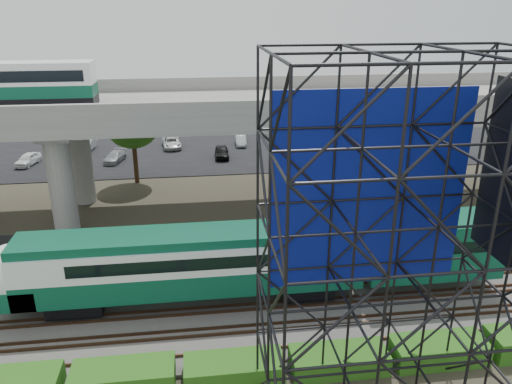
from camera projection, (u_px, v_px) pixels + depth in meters
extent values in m
plane|color=#474233|center=(209.00, 325.00, 27.14)|extent=(140.00, 140.00, 0.00)
cube|color=slate|center=(207.00, 303.00, 28.95)|extent=(90.00, 12.00, 0.20)
cube|color=black|center=(203.00, 239.00, 36.86)|extent=(90.00, 5.00, 0.08)
cube|color=black|center=(197.00, 151.00, 58.64)|extent=(90.00, 18.00, 0.08)
cube|color=#4A617A|center=(195.00, 113.00, 79.05)|extent=(140.00, 40.00, 0.03)
cube|color=#472D1E|center=(211.00, 353.00, 24.51)|extent=(90.00, 0.08, 0.16)
cube|color=#472D1E|center=(210.00, 335.00, 25.85)|extent=(90.00, 0.08, 0.16)
cube|color=#472D1E|center=(209.00, 328.00, 26.37)|extent=(90.00, 0.08, 0.16)
cube|color=#472D1E|center=(208.00, 313.00, 27.70)|extent=(90.00, 0.08, 0.16)
cube|color=#472D1E|center=(208.00, 307.00, 28.22)|extent=(90.00, 0.08, 0.16)
cube|color=#472D1E|center=(207.00, 293.00, 29.56)|extent=(90.00, 0.08, 0.16)
cube|color=#472D1E|center=(207.00, 288.00, 30.08)|extent=(90.00, 0.08, 0.16)
cube|color=#472D1E|center=(206.00, 276.00, 31.41)|extent=(90.00, 0.08, 0.16)
cube|color=#472D1E|center=(205.00, 272.00, 31.93)|extent=(90.00, 0.08, 0.16)
cube|color=#472D1E|center=(205.00, 261.00, 33.27)|extent=(90.00, 0.08, 0.16)
cube|color=black|center=(77.00, 301.00, 27.83)|extent=(3.00, 2.20, 0.90)
cube|color=black|center=(305.00, 285.00, 29.39)|extent=(3.00, 2.20, 0.90)
cube|color=#0B4E35|center=(193.00, 275.00, 28.21)|extent=(19.00, 3.00, 1.40)
cube|color=white|center=(192.00, 253.00, 27.69)|extent=(19.00, 3.00, 1.50)
cube|color=#0B4E35|center=(191.00, 236.00, 27.34)|extent=(19.00, 2.60, 0.50)
cube|color=black|center=(210.00, 251.00, 27.79)|extent=(15.00, 3.06, 0.70)
ellipsoid|color=white|center=(15.00, 272.00, 26.74)|extent=(3.60, 3.00, 3.20)
cube|color=#0B4E35|center=(18.00, 289.00, 27.12)|extent=(2.60, 3.00, 1.10)
cube|color=#0B4E35|center=(430.00, 245.00, 29.53)|extent=(8.00, 3.00, 3.40)
cube|color=#9E9B93|center=(197.00, 110.00, 38.92)|extent=(80.00, 12.00, 1.20)
cube|color=#9E9B93|center=(198.00, 110.00, 33.18)|extent=(80.00, 0.50, 1.10)
cube|color=#9E9B93|center=(195.00, 84.00, 43.84)|extent=(80.00, 0.50, 1.10)
cylinder|color=#9E9B93|center=(62.00, 186.00, 36.10)|extent=(1.80, 1.80, 8.00)
cylinder|color=#9E9B93|center=(81.00, 158.00, 42.59)|extent=(1.80, 1.80, 8.00)
cube|color=#9E9B93|center=(66.00, 125.00, 38.03)|extent=(2.40, 9.00, 0.60)
cylinder|color=#9E9B93|center=(330.00, 174.00, 38.51)|extent=(1.80, 1.80, 8.00)
cylinder|color=#9E9B93|center=(310.00, 150.00, 45.00)|extent=(1.80, 1.80, 8.00)
cube|color=#9E9B93|center=(321.00, 117.00, 40.44)|extent=(2.40, 9.00, 0.60)
cylinder|color=#9E9B93|center=(496.00, 143.00, 47.16)|extent=(1.80, 1.80, 8.00)
cube|color=black|center=(13.00, 102.00, 36.96)|extent=(12.00, 2.50, 0.70)
cube|color=#0B4E35|center=(11.00, 91.00, 36.67)|extent=(12.00, 2.50, 0.90)
cube|color=white|center=(9.00, 76.00, 36.28)|extent=(12.00, 2.50, 1.30)
cube|color=black|center=(9.00, 75.00, 36.26)|extent=(11.00, 2.56, 0.80)
cube|color=white|center=(7.00, 64.00, 36.00)|extent=(12.00, 2.40, 0.30)
cube|color=navy|center=(368.00, 192.00, 20.03)|extent=(8.10, 0.08, 8.25)
cube|color=#275C15|center=(123.00, 378.00, 22.46)|extent=(4.60, 1.80, 1.15)
cube|color=#275C15|center=(234.00, 369.00, 23.09)|extent=(4.60, 1.80, 1.03)
cube|color=#275C15|center=(339.00, 360.00, 23.69)|extent=(4.60, 1.80, 1.01)
cube|color=#275C15|center=(438.00, 350.00, 24.27)|extent=(4.60, 1.80, 1.12)
cylinder|color=#382314|center=(378.00, 191.00, 39.55)|extent=(0.44, 0.44, 4.80)
ellipsoid|color=#275C15|center=(382.00, 153.00, 38.42)|extent=(4.94, 4.94, 4.18)
cylinder|color=#382314|center=(135.00, 159.00, 47.81)|extent=(0.44, 0.44, 4.80)
ellipsoid|color=#275C15|center=(132.00, 126.00, 46.68)|extent=(4.94, 4.94, 4.18)
imported|color=white|center=(28.00, 159.00, 53.45)|extent=(2.30, 3.95, 1.26)
imported|color=#9A9EA1|center=(87.00, 145.00, 58.73)|extent=(1.74, 3.78, 1.20)
imported|color=#96989D|center=(115.00, 157.00, 54.57)|extent=(2.44, 4.06, 1.10)
imported|color=silver|center=(172.00, 142.00, 59.90)|extent=(2.54, 4.63, 1.23)
imported|color=black|center=(222.00, 152.00, 55.94)|extent=(1.65, 3.87, 1.30)
imported|color=#B7BCC0|center=(241.00, 141.00, 60.93)|extent=(1.31, 3.47, 1.13)
imported|color=silver|center=(294.00, 149.00, 56.94)|extent=(2.14, 4.62, 1.31)
imported|color=#9FA1A6|center=(329.00, 137.00, 62.23)|extent=(2.28, 4.78, 1.32)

